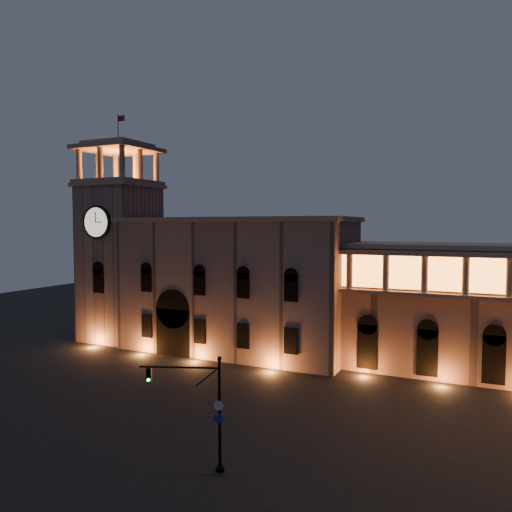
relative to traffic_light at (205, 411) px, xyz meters
name	(u,v)px	position (x,y,z in m)	size (l,w,h in m)	color
ground	(146,407)	(-11.05, 7.96, -4.13)	(160.00, 160.00, 0.00)	black
government_building	(236,285)	(-13.13, 29.89, 4.64)	(30.80, 12.80, 17.60)	#8A665A
clock_tower	(120,253)	(-31.55, 28.94, 8.37)	(9.80, 9.80, 32.40)	#8A665A
traffic_light	(205,411)	(0.00, 0.00, 0.00)	(5.41, 2.31, 7.87)	black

